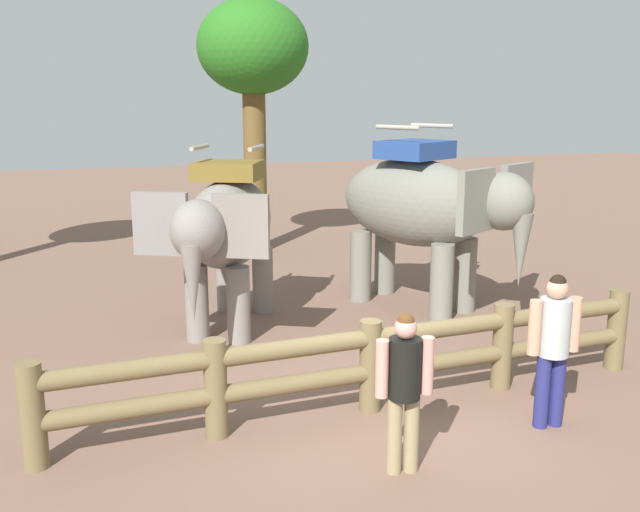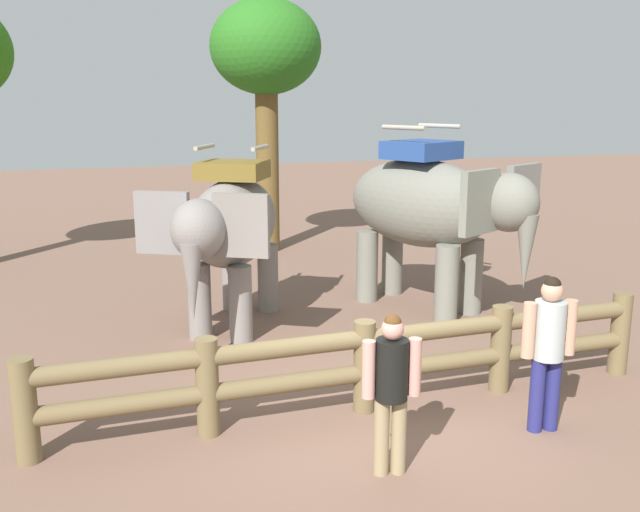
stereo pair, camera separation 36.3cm
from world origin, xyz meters
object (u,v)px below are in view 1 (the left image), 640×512
Objects in this scene: elephant_center at (425,207)px; tourist_woman_in_black at (404,382)px; log_fence at (370,359)px; tourist_man_in_blue at (553,340)px; tree_far_left at (253,56)px; elephant_near_left at (226,229)px.

elephant_center is 2.27× the size of tourist_woman_in_black.
log_fence is at bearing 80.68° from tourist_woman_in_black.
elephant_center is at bearing 81.30° from tourist_man_in_blue.
tourist_man_in_blue is (-0.67, -4.35, -0.73)m from elephant_center.
log_fence is 4.32× the size of tourist_man_in_blue.
elephant_center is (2.33, 3.38, 1.09)m from log_fence.
tourist_man_in_blue is at bearing -84.67° from tree_far_left.
tree_far_left is at bearing 95.33° from tourist_man_in_blue.
log_fence is at bearing -74.05° from elephant_near_left.
tree_far_left is (1.71, 5.35, 2.77)m from elephant_near_left.
tourist_woman_in_black is at bearing -99.32° from log_fence.
tree_far_left reaches higher than elephant_center.
elephant_center is 6.09m from tree_far_left.
tourist_woman_in_black is 1.92m from tourist_man_in_blue.
elephant_near_left is 0.58× the size of tree_far_left.
log_fence is 2.05× the size of elephant_center.
elephant_near_left is 3.28m from elephant_center.
log_fence is at bearing -95.05° from tree_far_left.
elephant_near_left reaches higher than tourist_man_in_blue.
tourist_woman_in_black reaches higher than log_fence.
elephant_center is at bearing -73.50° from tree_far_left.
log_fence is 1.30× the size of tree_far_left.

